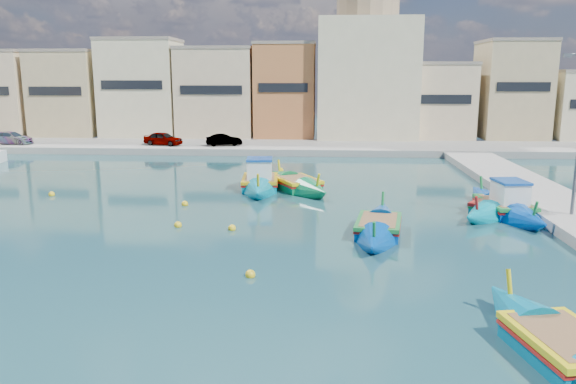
% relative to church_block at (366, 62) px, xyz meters
% --- Properties ---
extents(ground, '(160.00, 160.00, 0.00)m').
position_rel_church_block_xyz_m(ground, '(-10.00, -40.00, -8.41)').
color(ground, '#153B40').
rests_on(ground, ground).
extents(north_quay, '(80.00, 8.00, 0.60)m').
position_rel_church_block_xyz_m(north_quay, '(-10.00, -8.00, -8.11)').
color(north_quay, gray).
rests_on(north_quay, ground).
extents(north_townhouses, '(83.20, 7.87, 10.19)m').
position_rel_church_block_xyz_m(north_townhouses, '(-3.32, -0.64, -3.41)').
color(north_townhouses, '#CDB38E').
rests_on(north_townhouses, ground).
extents(church_block, '(10.00, 10.00, 19.10)m').
position_rel_church_block_xyz_m(church_block, '(0.00, 0.00, 0.00)').
color(church_block, beige).
rests_on(church_block, ground).
extents(parked_cars, '(24.13, 2.43, 1.24)m').
position_rel_church_block_xyz_m(parked_cars, '(-24.12, -9.50, -7.22)').
color(parked_cars, '#4C1919').
rests_on(parked_cars, north_quay).
extents(luzzu_turquoise_cabin, '(2.94, 9.02, 2.84)m').
position_rel_church_block_xyz_m(luzzu_turquoise_cabin, '(5.01, -32.07, -8.06)').
color(luzzu_turquoise_cabin, '#0040A5').
rests_on(luzzu_turquoise_cabin, ground).
extents(luzzu_blue_cabin, '(2.77, 8.78, 3.06)m').
position_rel_church_block_xyz_m(luzzu_blue_cabin, '(-8.25, -26.40, -8.03)').
color(luzzu_blue_cabin, '#00819F').
rests_on(luzzu_blue_cabin, ground).
extents(luzzu_cyan_mid, '(6.40, 7.53, 2.38)m').
position_rel_church_block_xyz_m(luzzu_cyan_mid, '(4.77, -31.84, -8.16)').
color(luzzu_cyan_mid, '#008CA2').
rests_on(luzzu_cyan_mid, ground).
extents(luzzu_green, '(5.55, 8.12, 2.55)m').
position_rel_church_block_xyz_m(luzzu_green, '(-5.93, -26.49, -8.13)').
color(luzzu_green, '#0B7441').
rests_on(luzzu_green, ground).
extents(luzzu_blue_south, '(3.10, 8.30, 2.34)m').
position_rel_church_block_xyz_m(luzzu_blue_south, '(-1.79, -36.18, -8.16)').
color(luzzu_blue_south, '#0045A3').
rests_on(luzzu_blue_south, ground).
extents(luzzu_cyan_south, '(3.44, 7.93, 2.40)m').
position_rel_church_block_xyz_m(luzzu_cyan_south, '(1.78, -47.40, -8.15)').
color(luzzu_cyan_south, '#0077A1').
rests_on(luzzu_cyan_south, ground).
extents(mooring_buoys, '(26.17, 22.67, 0.36)m').
position_rel_church_block_xyz_m(mooring_buoys, '(-8.63, -33.54, -8.33)').
color(mooring_buoys, yellow).
rests_on(mooring_buoys, ground).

